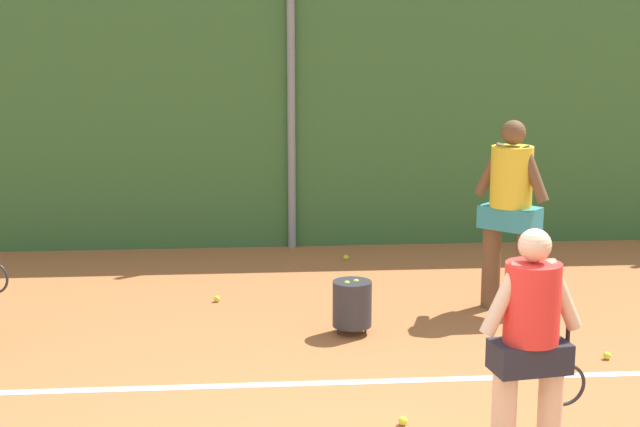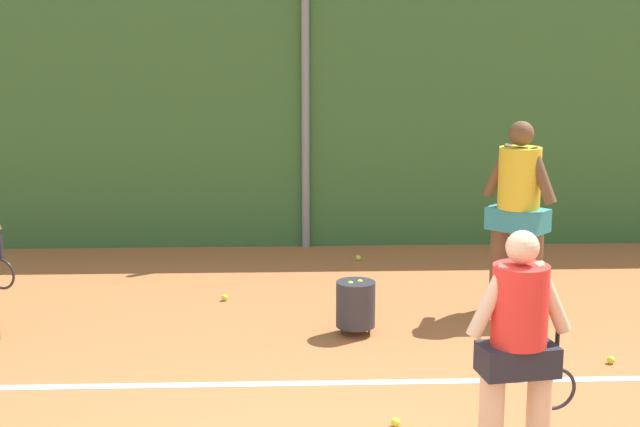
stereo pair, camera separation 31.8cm
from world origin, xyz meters
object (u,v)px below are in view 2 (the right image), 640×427
object	(u,v)px
tennis_ball_0	(225,298)
tennis_ball_9	(358,258)
tennis_ball_3	(501,268)
tennis_ball_1	(611,360)
player_foreground_near	(519,344)
player_backcourt_far	(518,207)
ball_hopper	(356,304)
tennis_ball_5	(396,422)

from	to	relation	value
tennis_ball_0	tennis_ball_9	distance (m)	2.20
tennis_ball_3	tennis_ball_9	xyz separation A→B (m)	(-1.60, 0.53, 0.00)
tennis_ball_3	tennis_ball_1	bearing A→B (deg)	-85.31
player_foreground_near	player_backcourt_far	world-z (taller)	player_backcourt_far
player_backcourt_far	ball_hopper	xyz separation A→B (m)	(-1.62, -0.60, -0.77)
player_backcourt_far	ball_hopper	size ratio (longest dim) A/B	3.69
tennis_ball_0	tennis_ball_5	xyz separation A→B (m)	(1.40, -3.14, 0.00)
tennis_ball_1	tennis_ball_9	world-z (taller)	same
tennis_ball_3	tennis_ball_5	distance (m)	4.55
tennis_ball_3	tennis_ball_5	xyz separation A→B (m)	(-1.71, -4.21, 0.00)
ball_hopper	tennis_ball_9	world-z (taller)	ball_hopper
player_backcourt_far	ball_hopper	distance (m)	1.89
ball_hopper	tennis_ball_5	bearing A→B (deg)	-86.20
tennis_ball_0	tennis_ball_1	bearing A→B (deg)	-30.18
player_backcourt_far	tennis_ball_9	size ratio (longest dim) A/B	28.73
player_foreground_near	tennis_ball_9	world-z (taller)	player_foreground_near
tennis_ball_5	tennis_ball_9	size ratio (longest dim) A/B	1.00
player_foreground_near	ball_hopper	bearing A→B (deg)	96.65
player_foreground_near	tennis_ball_0	distance (m)	4.53
player_backcourt_far	tennis_ball_0	world-z (taller)	player_backcourt_far
tennis_ball_3	player_backcourt_far	bearing A→B (deg)	-98.15
player_foreground_near	player_backcourt_far	distance (m)	3.55
ball_hopper	tennis_ball_3	distance (m)	2.87
tennis_ball_0	tennis_ball_1	size ratio (longest dim) A/B	1.00
player_backcourt_far	tennis_ball_9	bearing A→B (deg)	166.44
tennis_ball_0	tennis_ball_9	xyz separation A→B (m)	(1.51, 1.61, 0.00)
ball_hopper	tennis_ball_9	xyz separation A→B (m)	(0.24, 2.72, -0.26)
tennis_ball_0	tennis_ball_9	bearing A→B (deg)	46.91
ball_hopper	player_backcourt_far	bearing A→B (deg)	20.33
tennis_ball_5	player_backcourt_far	bearing A→B (deg)	60.58
tennis_ball_0	tennis_ball_1	xyz separation A→B (m)	(3.36, -1.95, 0.00)
player_backcourt_far	tennis_ball_0	distance (m)	3.10
tennis_ball_5	tennis_ball_3	bearing A→B (deg)	67.93
tennis_ball_5	tennis_ball_1	bearing A→B (deg)	31.18
player_foreground_near	tennis_ball_1	world-z (taller)	player_foreground_near
player_backcourt_far	tennis_ball_9	world-z (taller)	player_backcourt_far
tennis_ball_3	tennis_ball_9	bearing A→B (deg)	161.57
player_foreground_near	tennis_ball_1	size ratio (longest dim) A/B	24.35
tennis_ball_0	tennis_ball_3	size ratio (longest dim) A/B	1.00
tennis_ball_1	tennis_ball_5	world-z (taller)	same
player_foreground_near	tennis_ball_1	distance (m)	2.54
player_foreground_near	ball_hopper	xyz separation A→B (m)	(-0.78, 2.84, -0.61)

